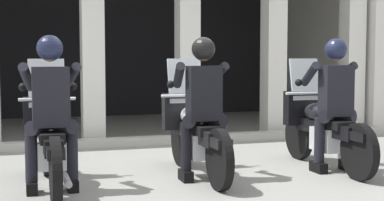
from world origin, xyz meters
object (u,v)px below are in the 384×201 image
(motorcycle_left, at_px, (50,139))
(motorcycle_right, at_px, (322,127))
(police_officer_right, at_px, (334,93))
(police_officer_left, at_px, (51,100))
(police_officer_center, at_px, (203,96))
(motorcycle_center, at_px, (195,132))

(motorcycle_left, xyz_separation_m, motorcycle_right, (3.28, 0.08, 0.00))
(motorcycle_left, bearing_deg, police_officer_right, 8.78)
(police_officer_left, xyz_separation_m, police_officer_center, (1.64, 0.10, 0.00))
(police_officer_center, xyz_separation_m, motorcycle_right, (1.64, 0.27, -0.44))
(motorcycle_center, bearing_deg, motorcycle_right, 10.81)
(motorcycle_right, xyz_separation_m, police_officer_right, (-0.00, -0.28, 0.44))
(police_officer_right, bearing_deg, motorcycle_right, 100.39)
(police_officer_center, distance_m, motorcycle_right, 1.72)
(police_officer_left, height_order, motorcycle_center, police_officer_left)
(police_officer_left, height_order, police_officer_right, same)
(motorcycle_left, distance_m, motorcycle_center, 1.64)
(motorcycle_left, bearing_deg, motorcycle_right, 13.72)
(motorcycle_center, relative_size, police_officer_center, 1.29)
(motorcycle_left, xyz_separation_m, police_officer_center, (1.64, -0.19, 0.44))
(motorcycle_right, bearing_deg, motorcycle_left, -167.94)
(police_officer_left, distance_m, police_officer_center, 1.64)
(motorcycle_left, xyz_separation_m, motorcycle_center, (1.64, 0.10, 0.00))
(motorcycle_left, distance_m, police_officer_center, 1.71)
(motorcycle_left, relative_size, police_officer_center, 1.29)
(police_officer_left, xyz_separation_m, motorcycle_center, (1.64, 0.38, -0.44))
(police_officer_center, relative_size, motorcycle_right, 0.78)
(motorcycle_left, relative_size, police_officer_right, 1.29)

